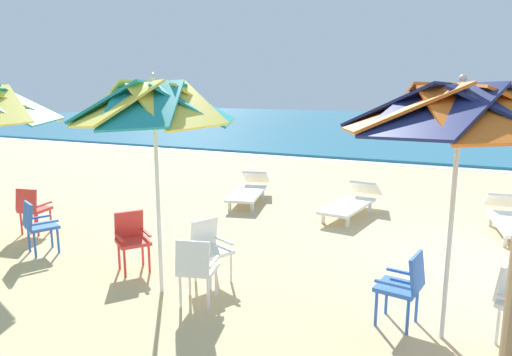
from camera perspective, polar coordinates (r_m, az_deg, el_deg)
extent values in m
plane|color=#D3B784|center=(7.68, 28.90, -10.50)|extent=(80.00, 80.00, 0.00)
cube|color=teal|center=(35.03, 26.19, 5.67)|extent=(80.00, 36.00, 0.10)
cube|color=white|center=(16.85, 26.99, 0.83)|extent=(80.00, 0.70, 0.01)
cylinder|color=silver|center=(5.18, 22.87, -6.54)|extent=(0.05, 0.05, 2.30)
cube|color=navy|center=(5.49, 26.42, 7.92)|extent=(1.24, 1.34, 0.51)
cube|color=orange|center=(5.50, 21.85, 8.28)|extent=(1.25, 1.31, 0.51)
cube|color=navy|center=(5.22, 18.25, 8.41)|extent=(1.34, 1.24, 0.51)
cube|color=orange|center=(4.79, 17.60, 8.26)|extent=(1.31, 1.25, 0.51)
cube|color=navy|center=(4.45, 21.02, 7.87)|extent=(1.24, 1.34, 0.51)
cube|color=orange|center=(4.44, 26.65, 7.43)|extent=(1.25, 1.31, 0.51)
sphere|color=silver|center=(4.96, 24.26, 11.18)|extent=(0.08, 0.08, 0.08)
cube|color=white|center=(5.59, 29.00, -11.08)|extent=(0.33, 0.39, 0.40)
cylinder|color=white|center=(5.62, 27.74, -15.94)|extent=(0.04, 0.04, 0.41)
cube|color=blue|center=(5.55, 17.13, -12.81)|extent=(0.50, 0.50, 0.05)
cube|color=blue|center=(5.42, 19.32, -10.98)|extent=(0.16, 0.43, 0.40)
cube|color=blue|center=(5.33, 16.55, -12.51)|extent=(0.40, 0.10, 0.03)
cube|color=blue|center=(5.69, 17.81, -11.06)|extent=(0.40, 0.10, 0.03)
cylinder|color=blue|center=(5.54, 14.63, -15.36)|extent=(0.04, 0.04, 0.41)
cylinder|color=blue|center=(5.85, 15.84, -13.98)|extent=(0.04, 0.04, 0.41)
cylinder|color=blue|center=(5.45, 18.25, -16.03)|extent=(0.04, 0.04, 0.41)
cylinder|color=blue|center=(5.76, 19.26, -14.58)|extent=(0.04, 0.04, 0.41)
cylinder|color=silver|center=(6.00, -11.99, -3.65)|extent=(0.05, 0.05, 2.28)
cube|color=teal|center=(5.71, -7.61, 9.18)|extent=(1.10, 1.09, 0.56)
cube|color=#EFDB4C|center=(6.08, -8.40, 9.27)|extent=(1.07, 1.15, 0.56)
cube|color=teal|center=(6.30, -11.34, 9.23)|extent=(1.09, 1.10, 0.56)
cube|color=#EFDB4C|center=(6.25, -14.83, 9.07)|extent=(1.15, 1.07, 0.56)
cube|color=teal|center=(5.96, -17.20, 8.86)|extent=(1.10, 1.09, 0.56)
cube|color=#EFDB4C|center=(5.58, -16.98, 8.76)|extent=(1.07, 1.15, 0.56)
cube|color=teal|center=(5.34, -13.89, 8.83)|extent=(1.09, 1.10, 0.56)
cube|color=#EFDB4C|center=(5.39, -9.81, 9.01)|extent=(1.15, 1.07, 0.56)
sphere|color=silver|center=(5.81, -12.64, 12.19)|extent=(0.08, 0.08, 0.08)
cube|color=white|center=(5.85, -7.17, -11.13)|extent=(0.54, 0.54, 0.05)
cube|color=white|center=(5.59, -7.86, -9.74)|extent=(0.43, 0.20, 0.40)
cube|color=white|center=(5.87, -9.09, -9.95)|extent=(0.14, 0.39, 0.03)
cube|color=white|center=(5.75, -5.27, -10.29)|extent=(0.14, 0.39, 0.03)
cylinder|color=white|center=(6.15, -8.21, -12.38)|extent=(0.04, 0.04, 0.41)
cylinder|color=white|center=(6.05, -4.97, -12.71)|extent=(0.04, 0.04, 0.41)
cylinder|color=white|center=(5.84, -9.35, -13.70)|extent=(0.04, 0.04, 0.41)
cylinder|color=white|center=(5.74, -5.94, -14.08)|extent=(0.04, 0.04, 0.41)
cube|color=white|center=(6.42, -5.36, -9.03)|extent=(0.58, 0.58, 0.05)
cube|color=white|center=(6.50, -6.44, -6.70)|extent=(0.26, 0.42, 0.40)
cube|color=white|center=(6.50, -3.94, -7.74)|extent=(0.38, 0.20, 0.03)
cube|color=white|center=(6.28, -6.87, -8.48)|extent=(0.38, 0.20, 0.03)
cylinder|color=white|center=(6.47, -3.10, -11.04)|extent=(0.04, 0.04, 0.41)
cylinder|color=white|center=(6.28, -5.68, -11.80)|extent=(0.04, 0.04, 0.41)
cylinder|color=white|center=(6.73, -4.99, -10.17)|extent=(0.04, 0.04, 0.41)
cylinder|color=white|center=(6.55, -7.51, -10.86)|extent=(0.04, 0.04, 0.41)
cube|color=red|center=(7.00, -14.96, -7.66)|extent=(0.61, 0.61, 0.05)
cube|color=red|center=(7.12, -15.44, -5.47)|extent=(0.32, 0.39, 0.40)
cube|color=red|center=(7.01, -13.41, -6.61)|extent=(0.34, 0.27, 0.03)
cube|color=red|center=(6.92, -16.61, -7.00)|extent=(0.34, 0.27, 0.03)
cylinder|color=red|center=(6.96, -13.07, -9.72)|extent=(0.04, 0.04, 0.41)
cylinder|color=red|center=(6.88, -15.93, -10.11)|extent=(0.04, 0.04, 0.41)
cylinder|color=red|center=(7.28, -13.85, -8.82)|extent=(0.04, 0.04, 0.41)
cylinder|color=red|center=(7.20, -16.59, -9.17)|extent=(0.04, 0.04, 0.41)
cube|color=teal|center=(8.18, -27.82, 8.03)|extent=(1.37, 1.34, 0.63)
cube|color=#EFDB4C|center=(8.64, -27.42, 8.16)|extent=(1.31, 1.43, 0.63)
cube|color=blue|center=(8.26, -24.93, -5.47)|extent=(0.59, 0.59, 0.05)
cube|color=blue|center=(8.15, -26.41, -4.15)|extent=(0.42, 0.26, 0.40)
cube|color=blue|center=(8.41, -25.35, -4.42)|extent=(0.21, 0.38, 0.03)
cube|color=blue|center=(8.04, -24.62, -5.05)|extent=(0.21, 0.38, 0.03)
cylinder|color=blue|center=(8.53, -23.97, -6.52)|extent=(0.04, 0.04, 0.41)
cylinder|color=blue|center=(8.20, -23.28, -7.14)|extent=(0.04, 0.04, 0.41)
cylinder|color=blue|center=(8.45, -26.27, -6.87)|extent=(0.04, 0.04, 0.41)
cylinder|color=blue|center=(8.12, -25.68, -7.52)|extent=(0.04, 0.04, 0.41)
cube|color=red|center=(9.44, -25.66, -3.54)|extent=(0.51, 0.51, 0.05)
cube|color=red|center=(9.25, -26.56, -2.47)|extent=(0.43, 0.17, 0.40)
cube|color=red|center=(9.55, -26.63, -2.79)|extent=(0.11, 0.40, 0.03)
cube|color=red|center=(9.29, -24.77, -2.99)|extent=(0.11, 0.40, 0.03)
cylinder|color=red|center=(9.74, -25.68, -4.53)|extent=(0.04, 0.04, 0.41)
cylinder|color=red|center=(9.52, -24.05, -4.74)|extent=(0.04, 0.04, 0.41)
cylinder|color=red|center=(9.49, -27.04, -5.05)|extent=(0.04, 0.04, 0.41)
cylinder|color=red|center=(9.26, -25.40, -5.28)|extent=(0.04, 0.04, 0.41)
cube|color=white|center=(10.45, 28.15, -2.45)|extent=(0.67, 0.56, 0.36)
cube|color=white|center=(8.87, 28.49, -6.90)|extent=(0.06, 0.06, 0.22)
cube|color=white|center=(10.07, 27.02, -4.74)|extent=(0.06, 0.06, 0.22)
cube|color=white|center=(9.72, 11.28, -3.41)|extent=(0.87, 1.77, 0.06)
cube|color=white|center=(10.64, 13.42, -1.21)|extent=(0.67, 0.56, 0.36)
cube|color=white|center=(9.09, 11.25, -5.33)|extent=(0.06, 0.06, 0.22)
cube|color=white|center=(9.28, 8.31, -4.89)|extent=(0.06, 0.06, 0.22)
cube|color=white|center=(10.25, 13.91, -3.58)|extent=(0.06, 0.06, 0.22)
cube|color=white|center=(10.42, 11.24, -3.23)|extent=(0.06, 0.06, 0.22)
cube|color=white|center=(10.65, -1.12, -1.93)|extent=(1.03, 1.80, 0.06)
cube|color=white|center=(11.62, -0.01, 0.12)|extent=(0.70, 0.61, 0.36)
cube|color=white|center=(10.02, -0.47, -3.57)|extent=(0.06, 0.06, 0.22)
cube|color=white|center=(10.14, -3.31, -3.43)|extent=(0.06, 0.06, 0.22)
cube|color=white|center=(11.24, 0.85, -1.97)|extent=(0.06, 0.06, 0.22)
cube|color=white|center=(11.34, -1.70, -1.85)|extent=(0.06, 0.06, 0.22)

